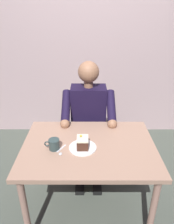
% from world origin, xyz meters
% --- Properties ---
extents(ground_plane, '(14.00, 14.00, 0.00)m').
position_xyz_m(ground_plane, '(0.00, 0.00, 0.00)').
color(ground_plane, '#495147').
extents(cafe_rear_panel, '(6.40, 0.12, 3.00)m').
position_xyz_m(cafe_rear_panel, '(0.00, -1.47, 1.50)').
color(cafe_rear_panel, '#B39799').
rests_on(cafe_rear_panel, ground).
extents(dining_table, '(1.08, 0.77, 0.71)m').
position_xyz_m(dining_table, '(0.00, 0.00, 0.63)').
color(dining_table, '#A37B65').
rests_on(dining_table, ground).
extents(chair, '(0.42, 0.42, 0.91)m').
position_xyz_m(chair, '(0.00, -0.69, 0.51)').
color(chair, gray).
rests_on(chair, ground).
extents(seated_person, '(0.53, 0.58, 1.25)m').
position_xyz_m(seated_person, '(0.00, -0.52, 0.66)').
color(seated_person, black).
rests_on(seated_person, ground).
extents(dessert_plate, '(0.22, 0.22, 0.01)m').
position_xyz_m(dessert_plate, '(0.05, 0.04, 0.71)').
color(dessert_plate, white).
rests_on(dessert_plate, dining_table).
extents(cake_slice, '(0.09, 0.12, 0.10)m').
position_xyz_m(cake_slice, '(0.05, 0.04, 0.76)').
color(cake_slice, '#43261B').
rests_on(cake_slice, dessert_plate).
extents(coffee_cup, '(0.12, 0.09, 0.09)m').
position_xyz_m(coffee_cup, '(0.27, 0.05, 0.75)').
color(coffee_cup, '#2D3E3F').
rests_on(coffee_cup, dining_table).
extents(dessert_spoon, '(0.07, 0.14, 0.01)m').
position_xyz_m(dessert_spoon, '(0.22, 0.09, 0.71)').
color(dessert_spoon, silver).
rests_on(dessert_spoon, dining_table).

